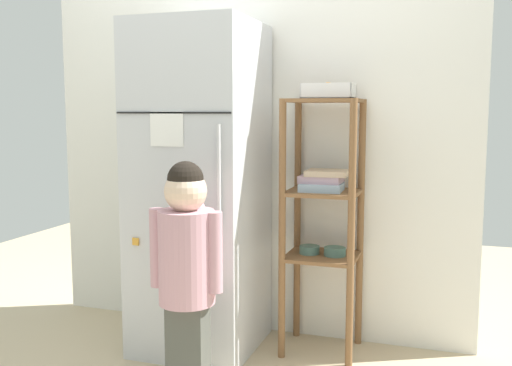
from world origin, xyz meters
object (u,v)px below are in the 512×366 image
at_px(child_standing, 186,256).
at_px(fruit_bin, 329,91).
at_px(refrigerator, 200,188).
at_px(pantry_shelf_unit, 323,203).

relative_size(child_standing, fruit_bin, 4.15).
xyz_separation_m(refrigerator, child_standing, (0.17, -0.55, -0.22)).
bearing_deg(child_standing, fruit_bin, 54.31).
xyz_separation_m(refrigerator, pantry_shelf_unit, (0.63, 0.13, -0.07)).
distance_m(refrigerator, child_standing, 0.61).
bearing_deg(refrigerator, pantry_shelf_unit, 11.86).
bearing_deg(pantry_shelf_unit, child_standing, -123.76).
bearing_deg(child_standing, refrigerator, 107.71).
distance_m(pantry_shelf_unit, fruit_bin, 0.57).
xyz_separation_m(refrigerator, fruit_bin, (0.65, 0.12, 0.50)).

